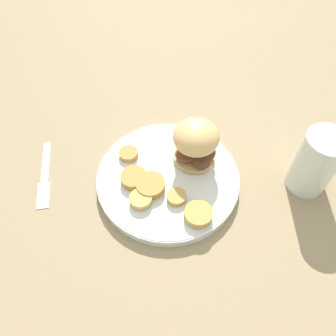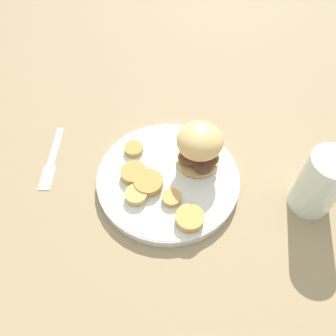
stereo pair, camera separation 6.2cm
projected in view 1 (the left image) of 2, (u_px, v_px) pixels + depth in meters
The scene contains 11 objects.
ground_plane at pixel (168, 181), 0.66m from camera, with size 4.00×4.00×0.00m, color #937F5B.
dinner_plate at pixel (168, 178), 0.65m from camera, with size 0.28×0.28×0.02m.
sandwich at pixel (196, 143), 0.62m from camera, with size 0.09×0.09×0.09m.
potato_round_0 at pixel (198, 214), 0.58m from camera, with size 0.05×0.05×0.02m, color tan.
potato_round_1 at pixel (150, 185), 0.62m from camera, with size 0.06×0.06×0.02m, color #BC8942.
potato_round_2 at pixel (134, 178), 0.63m from camera, with size 0.05×0.05×0.01m, color #BC8942.
potato_round_3 at pixel (141, 199), 0.60m from camera, with size 0.04×0.04×0.01m, color tan.
potato_round_4 at pixel (177, 197), 0.60m from camera, with size 0.04×0.04×0.01m, color tan.
potato_round_5 at pixel (129, 154), 0.66m from camera, with size 0.04×0.04×0.01m, color #BC8942.
fork at pixel (45, 175), 0.66m from camera, with size 0.10×0.15×0.00m.
drinking_glass at pixel (316, 163), 0.60m from camera, with size 0.08×0.08×0.13m.
Camera 1 is at (0.14, -0.34, 0.55)m, focal length 35.00 mm.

